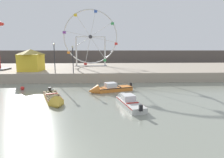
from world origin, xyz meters
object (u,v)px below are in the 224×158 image
object	(u,v)px
motorboat_pale_grey	(127,101)
motorboat_orange_hull	(107,89)
ferris_wheel_white_frame	(90,38)
mooring_buoy_orange	(22,88)
promenade_lamp_near	(54,53)
motorboat_mustard_yellow	(54,100)
carnival_booth_yellow_awning	(31,60)
promenade_lamp_far	(73,55)

from	to	relation	value
motorboat_pale_grey	motorboat_orange_hull	distance (m)	5.15
ferris_wheel_white_frame	mooring_buoy_orange	distance (m)	18.82
promenade_lamp_near	motorboat_mustard_yellow	bearing A→B (deg)	-76.88
carnival_booth_yellow_awning	motorboat_orange_hull	bearing A→B (deg)	-37.08
mooring_buoy_orange	carnival_booth_yellow_awning	bearing A→B (deg)	102.47
motorboat_mustard_yellow	mooring_buoy_orange	distance (m)	7.23
promenade_lamp_near	mooring_buoy_orange	xyz separation A→B (m)	(-2.58, -4.96, -3.90)
ferris_wheel_white_frame	promenade_lamp_near	size ratio (longest dim) A/B	2.61
motorboat_pale_grey	promenade_lamp_far	size ratio (longest dim) A/B	1.40
carnival_booth_yellow_awning	promenade_lamp_near	size ratio (longest dim) A/B	0.92
motorboat_orange_hull	promenade_lamp_near	xyz separation A→B (m)	(-7.22, 6.22, 3.81)
motorboat_pale_grey	motorboat_mustard_yellow	xyz separation A→B (m)	(-6.38, 0.91, -0.08)
carnival_booth_yellow_awning	mooring_buoy_orange	distance (m)	8.62
motorboat_pale_grey	motorboat_orange_hull	world-z (taller)	motorboat_orange_hull
promenade_lamp_near	motorboat_pale_grey	bearing A→B (deg)	-51.77
motorboat_pale_grey	mooring_buoy_orange	xyz separation A→B (m)	(-11.35, 6.17, -0.08)
carnival_booth_yellow_awning	mooring_buoy_orange	bearing A→B (deg)	-76.12
motorboat_orange_hull	carnival_booth_yellow_awning	world-z (taller)	carnival_booth_yellow_awning
ferris_wheel_white_frame	promenade_lamp_near	world-z (taller)	ferris_wheel_white_frame
motorboat_orange_hull	motorboat_mustard_yellow	bearing A→B (deg)	19.43
promenade_lamp_near	promenade_lamp_far	size ratio (longest dim) A/B	1.10
motorboat_pale_grey	promenade_lamp_far	xyz separation A→B (m)	(-6.17, 10.83, 3.59)
promenade_lamp_far	promenade_lamp_near	bearing A→B (deg)	173.51
carnival_booth_yellow_awning	promenade_lamp_far	bearing A→B (deg)	-23.80
motorboat_orange_hull	promenade_lamp_far	bearing A→B (deg)	-72.26
promenade_lamp_near	promenade_lamp_far	bearing A→B (deg)	-6.49
promenade_lamp_far	mooring_buoy_orange	xyz separation A→B (m)	(-5.18, -4.67, -3.67)
motorboat_pale_grey	ferris_wheel_white_frame	world-z (taller)	ferris_wheel_white_frame
motorboat_pale_grey	mooring_buoy_orange	bearing A→B (deg)	49.06
ferris_wheel_white_frame	mooring_buoy_orange	size ratio (longest dim) A/B	25.16
motorboat_pale_grey	mooring_buoy_orange	distance (m)	12.92
promenade_lamp_far	carnival_booth_yellow_awning	bearing A→B (deg)	154.79
motorboat_orange_hull	ferris_wheel_white_frame	distance (m)	18.84
motorboat_pale_grey	ferris_wheel_white_frame	size ratio (longest dim) A/B	0.48
motorboat_orange_hull	mooring_buoy_orange	distance (m)	9.88
ferris_wheel_white_frame	promenade_lamp_far	size ratio (longest dim) A/B	2.88
motorboat_mustard_yellow	promenade_lamp_far	world-z (taller)	promenade_lamp_far
motorboat_pale_grey	carnival_booth_yellow_awning	xyz separation A→B (m)	(-13.11, 14.10, 2.81)
ferris_wheel_white_frame	promenade_lamp_near	bearing A→B (deg)	-111.29
motorboat_orange_hull	ferris_wheel_white_frame	bearing A→B (deg)	-100.88
motorboat_pale_grey	carnival_booth_yellow_awning	size ratio (longest dim) A/B	1.38
motorboat_mustard_yellow	promenade_lamp_near	world-z (taller)	promenade_lamp_near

